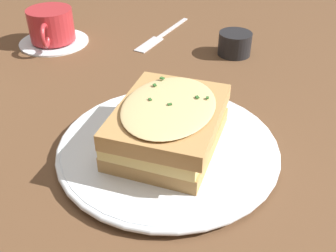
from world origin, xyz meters
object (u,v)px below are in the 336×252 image
Objects in this scene: teacup_with_saucer at (52,28)px; dinner_plate at (168,147)px; sandwich at (168,124)px; fork at (158,37)px; condiment_pot at (235,44)px.

dinner_plate is at bearing 31.02° from teacup_with_saucer.
dinner_plate is at bearing -163.74° from sandwich.
fork is 0.15m from condiment_pot.
condiment_pot reaches higher than dinner_plate.
fork is at bearing -169.71° from sandwich.
fork is (-0.34, -0.06, -0.01)m from dinner_plate.
teacup_with_saucer is 0.33m from condiment_pot.
condiment_pot reaches higher than fork.
sandwich is at bearing 30.85° from teacup_with_saucer.
sandwich reaches higher than teacup_with_saucer.
condiment_pot is (-0.29, 0.08, 0.01)m from dinner_plate.
dinner_plate is 0.30m from condiment_pot.
teacup_with_saucer reaches higher than fork.
sandwich is 2.95× the size of condiment_pot.
condiment_pot is at bearing 79.23° from teacup_with_saucer.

